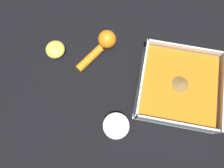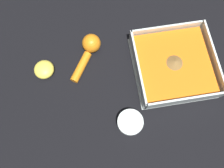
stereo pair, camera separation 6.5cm
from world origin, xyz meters
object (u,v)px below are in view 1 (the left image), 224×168
square_dish (179,86)px  spice_bowl (116,126)px  lemon_squeezer (103,44)px  lemon_half (55,49)px

square_dish → spice_bowl: bearing=-47.6°
lemon_squeezer → square_dish: bearing=-77.7°
spice_bowl → lemon_squeezer: (-0.25, -0.09, 0.01)m
square_dish → lemon_half: size_ratio=3.87×
spice_bowl → lemon_half: lemon_half is taller
square_dish → lemon_squeezer: (-0.10, -0.26, 0.00)m
square_dish → lemon_half: bearing=-97.2°
square_dish → spice_bowl: 0.23m
spice_bowl → lemon_squeezer: bearing=-160.3°
square_dish → spice_bowl: square_dish is taller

